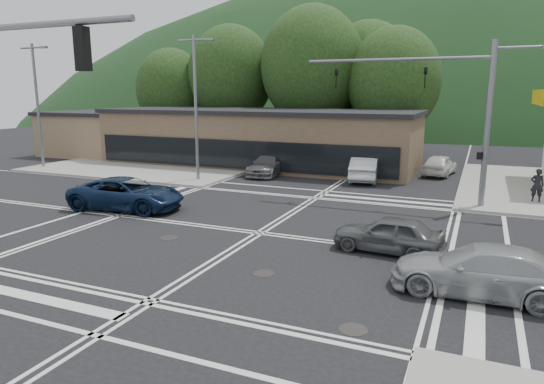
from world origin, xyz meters
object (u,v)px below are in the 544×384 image
at_px(car_grey_center, 389,234).
at_px(car_queue_b, 440,165).
at_px(car_silver_east, 482,271).
at_px(car_queue_a, 365,169).
at_px(pedestrian, 537,185).
at_px(car_blue_west, 127,194).
at_px(car_northbound, 268,165).

distance_m(car_grey_center, car_queue_b, 17.90).
bearing_deg(car_queue_b, car_silver_east, 106.24).
bearing_deg(car_grey_center, car_silver_east, 51.97).
xyz_separation_m(car_grey_center, car_queue_a, (-3.97, 13.80, 0.12)).
xyz_separation_m(car_queue_a, pedestrian, (9.51, -3.26, 0.22)).
bearing_deg(car_blue_west, car_northbound, -17.98).
relative_size(car_silver_east, pedestrian, 2.91).
height_order(car_blue_west, car_queue_a, car_queue_a).
distance_m(car_silver_east, car_northbound, 21.07).
bearing_deg(car_queue_b, car_blue_west, 60.00).
bearing_deg(pedestrian, car_grey_center, 62.00).
relative_size(car_grey_center, car_queue_b, 0.93).
xyz_separation_m(car_silver_east, car_queue_a, (-7.03, 16.56, 0.06)).
bearing_deg(car_blue_west, car_queue_a, -42.77).
bearing_deg(pedestrian, car_northbound, -10.06).
height_order(car_queue_a, pedestrian, pedestrian).
bearing_deg(car_queue_b, car_northbound, 31.52).
relative_size(car_grey_center, car_northbound, 0.81).
relative_size(car_grey_center, pedestrian, 2.30).
relative_size(car_silver_east, car_queue_b, 1.17).
distance_m(car_silver_east, pedestrian, 13.53).
height_order(car_grey_center, car_northbound, car_northbound).
bearing_deg(car_northbound, car_grey_center, -56.14).
bearing_deg(car_silver_east, car_queue_b, -172.42).
relative_size(car_blue_west, car_silver_east, 1.13).
height_order(car_queue_a, car_queue_b, car_queue_a).
xyz_separation_m(car_queue_a, car_northbound, (-6.58, -0.48, -0.09)).
distance_m(car_queue_a, car_queue_b, 5.91).
height_order(car_silver_east, car_queue_b, same).
height_order(car_silver_east, car_queue_a, car_queue_a).
distance_m(car_blue_west, car_queue_b, 21.04).
xyz_separation_m(car_northbound, pedestrian, (16.10, -2.78, 0.30)).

